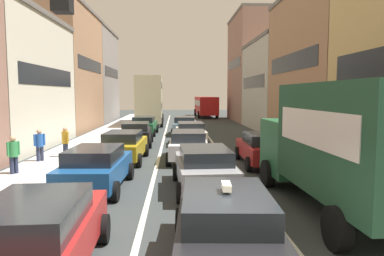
# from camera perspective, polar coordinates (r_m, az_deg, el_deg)

# --- Properties ---
(sidewalk_left) EXTENTS (2.60, 64.00, 0.14)m
(sidewalk_left) POSITION_cam_1_polar(r_m,az_deg,el_deg) (26.83, -15.27, -1.72)
(sidewalk_left) COLOR #BABABA
(sidewalk_left) RESTS_ON ground
(lane_stripe_left) EXTENTS (0.16, 60.00, 0.01)m
(lane_stripe_left) POSITION_cam_1_polar(r_m,az_deg,el_deg) (26.21, -4.53, -1.85)
(lane_stripe_left) COLOR silver
(lane_stripe_left) RESTS_ON ground
(lane_stripe_right) EXTENTS (0.16, 60.00, 0.01)m
(lane_stripe_right) POSITION_cam_1_polar(r_m,az_deg,el_deg) (26.32, 2.89, -1.81)
(lane_stripe_right) COLOR silver
(lane_stripe_right) RESTS_ON ground
(building_row_left) EXTENTS (7.20, 43.90, 11.07)m
(building_row_left) POSITION_cam_1_polar(r_m,az_deg,el_deg) (30.57, -24.36, 8.54)
(building_row_left) COLOR #936B5B
(building_row_left) RESTS_ON ground
(building_row_right) EXTENTS (7.20, 43.90, 12.97)m
(building_row_right) POSITION_cam_1_polar(r_m,az_deg,el_deg) (31.65, 17.36, 8.45)
(building_row_right) COLOR #936B5B
(building_row_right) RESTS_ON ground
(removalist_box_truck) EXTENTS (2.83, 7.75, 3.58)m
(removalist_box_truck) POSITION_cam_1_polar(r_m,az_deg,el_deg) (10.63, 22.64, -2.18)
(removalist_box_truck) COLOR #1E5933
(removalist_box_truck) RESTS_ON ground
(taxi_centre_lane_front) EXTENTS (2.26, 4.40, 1.66)m
(taxi_centre_lane_front) POSITION_cam_1_polar(r_m,az_deg,el_deg) (7.14, 5.29, -15.11)
(taxi_centre_lane_front) COLOR black
(taxi_centre_lane_front) RESTS_ON ground
(sedan_left_lane_front) EXTENTS (2.19, 4.37, 1.49)m
(sedan_left_lane_front) POSITION_cam_1_polar(r_m,az_deg,el_deg) (7.19, -23.41, -15.41)
(sedan_left_lane_front) COLOR #A51E1E
(sedan_left_lane_front) RESTS_ON ground
(sedan_centre_lane_second) EXTENTS (2.21, 4.37, 1.49)m
(sedan_centre_lane_second) POSITION_cam_1_polar(r_m,az_deg,el_deg) (12.40, 1.99, -6.25)
(sedan_centre_lane_second) COLOR gray
(sedan_centre_lane_second) RESTS_ON ground
(wagon_left_lane_second) EXTENTS (2.18, 4.36, 1.49)m
(wagon_left_lane_second) POSITION_cam_1_polar(r_m,az_deg,el_deg) (12.88, -14.93, -5.98)
(wagon_left_lane_second) COLOR #194C8C
(wagon_left_lane_second) RESTS_ON ground
(hatchback_centre_lane_third) EXTENTS (2.18, 4.36, 1.49)m
(hatchback_centre_lane_third) POSITION_cam_1_polar(r_m,az_deg,el_deg) (17.88, -0.58, -2.65)
(hatchback_centre_lane_third) COLOR silver
(hatchback_centre_lane_third) RESTS_ON ground
(sedan_left_lane_third) EXTENTS (2.18, 4.36, 1.49)m
(sedan_left_lane_third) POSITION_cam_1_polar(r_m,az_deg,el_deg) (17.91, -10.75, -2.74)
(sedan_left_lane_third) COLOR #B29319
(sedan_left_lane_third) RESTS_ON ground
(coupe_centre_lane_fourth) EXTENTS (2.15, 4.35, 1.49)m
(coupe_centre_lane_fourth) POSITION_cam_1_polar(r_m,az_deg,el_deg) (23.32, -0.25, -0.77)
(coupe_centre_lane_fourth) COLOR beige
(coupe_centre_lane_fourth) RESTS_ON ground
(sedan_left_lane_fourth) EXTENTS (2.17, 4.35, 1.49)m
(sedan_left_lane_fourth) POSITION_cam_1_polar(r_m,az_deg,el_deg) (23.48, -8.81, -0.79)
(sedan_left_lane_fourth) COLOR black
(sedan_left_lane_fourth) RESTS_ON ground
(sedan_centre_lane_fifth) EXTENTS (2.22, 4.38, 1.49)m
(sedan_centre_lane_fifth) POSITION_cam_1_polar(r_m,az_deg,el_deg) (29.33, -1.15, 0.49)
(sedan_centre_lane_fifth) COLOR #759EB7
(sedan_centre_lane_fifth) RESTS_ON ground
(sedan_left_lane_fifth) EXTENTS (2.15, 4.35, 1.49)m
(sedan_left_lane_fifth) POSITION_cam_1_polar(r_m,az_deg,el_deg) (29.52, -7.59, 0.48)
(sedan_left_lane_fifth) COLOR #19592D
(sedan_left_lane_fifth) RESTS_ON ground
(sedan_right_lane_behind_truck) EXTENTS (2.11, 4.32, 1.49)m
(sedan_right_lane_behind_truck) POSITION_cam_1_polar(r_m,az_deg,el_deg) (17.07, 11.14, -3.14)
(sedan_right_lane_behind_truck) COLOR #A51E1E
(sedan_right_lane_behind_truck) RESTS_ON ground
(bus_mid_queue_primary) EXTENTS (3.00, 10.56, 5.06)m
(bus_mid_queue_primary) POSITION_cam_1_polar(r_m,az_deg,el_deg) (39.02, -6.66, 4.66)
(bus_mid_queue_primary) COLOR #BFB793
(bus_mid_queue_primary) RESTS_ON ground
(bus_far_queue_secondary) EXTENTS (2.91, 10.53, 2.90)m
(bus_far_queue_secondary) POSITION_cam_1_polar(r_m,az_deg,el_deg) (52.24, 2.19, 3.69)
(bus_far_queue_secondary) COLOR #B21919
(bus_far_queue_secondary) RESTS_ON ground
(pedestrian_near_kerb) EXTENTS (0.36, 0.46, 1.66)m
(pedestrian_near_kerb) POSITION_cam_1_polar(r_m,az_deg,el_deg) (15.97, -26.42, -3.65)
(pedestrian_near_kerb) COLOR #262D47
(pedestrian_near_kerb) RESTS_ON ground
(pedestrian_mid_sidewalk) EXTENTS (0.43, 0.39, 1.66)m
(pedestrian_mid_sidewalk) POSITION_cam_1_polar(r_m,az_deg,el_deg) (19.24, -19.42, -1.94)
(pedestrian_mid_sidewalk) COLOR #262D47
(pedestrian_mid_sidewalk) RESTS_ON ground
(pedestrian_far_sidewalk) EXTENTS (0.44, 0.38, 1.66)m
(pedestrian_far_sidewalk) POSITION_cam_1_polar(r_m,az_deg,el_deg) (18.46, -22.99, -2.36)
(pedestrian_far_sidewalk) COLOR #262D47
(pedestrian_far_sidewalk) RESTS_ON ground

